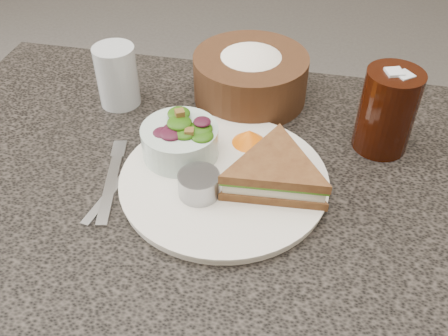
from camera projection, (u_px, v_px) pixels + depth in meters
name	position (u px, v px, depth m)	size (l,w,h in m)	color
dining_table	(219.00, 327.00, 0.97)	(1.00, 0.70, 0.75)	black
dinner_plate	(224.00, 180.00, 0.72)	(0.30, 0.30, 0.01)	silver
sandwich	(275.00, 173.00, 0.69)	(0.17, 0.17, 0.05)	brown
salad_bowl	(180.00, 136.00, 0.73)	(0.11, 0.11, 0.07)	#B2C9BF
dressing_ramekin	(199.00, 185.00, 0.68)	(0.06, 0.06, 0.03)	gray
orange_wedge	(249.00, 137.00, 0.77)	(0.05, 0.05, 0.02)	orange
fork	(111.00, 184.00, 0.72)	(0.02, 0.16, 0.00)	#A0A0A0
knife	(121.00, 180.00, 0.73)	(0.01, 0.19, 0.00)	#AFB1B5
bread_basket	(251.00, 70.00, 0.86)	(0.20, 0.20, 0.11)	brown
cola_glass	(388.00, 108.00, 0.74)	(0.08, 0.08, 0.14)	black
water_glass	(117.00, 76.00, 0.85)	(0.07, 0.07, 0.11)	#ADB5BB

